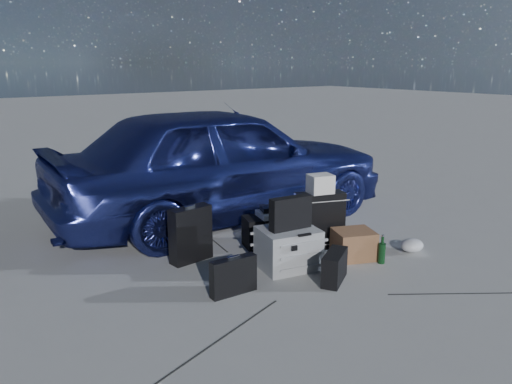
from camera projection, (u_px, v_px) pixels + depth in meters
ground at (313, 275)px, 5.00m from camera, size 60.00×60.00×0.00m
car at (222, 162)px, 6.63m from camera, size 4.69×2.13×1.56m
pelican_case at (288, 248)px, 5.13m from camera, size 0.67×0.59×0.42m
laptop_bag at (291, 213)px, 5.04m from camera, size 0.46×0.17×0.34m
briefcase at (233, 276)px, 4.54m from camera, size 0.46×0.12×0.35m
suitcase_left at (191, 234)px, 5.28m from camera, size 0.47×0.21×0.59m
suitcase_right at (319, 221)px, 5.62m from camera, size 0.59×0.38×0.66m
white_carton at (320, 184)px, 5.50m from camera, size 0.31×0.27×0.21m
duffel_bag at (274, 230)px, 5.79m from camera, size 0.76×0.51×0.35m
flat_box_white at (274, 214)px, 5.71m from camera, size 0.42×0.36×0.06m
flat_box_black at (273, 208)px, 5.70m from camera, size 0.32×0.27×0.06m
cardboard_box at (354, 244)px, 5.40m from camera, size 0.52×0.49×0.31m
plastic_bag at (412, 245)px, 5.59m from camera, size 0.28×0.25×0.15m
messenger_bag at (335, 267)px, 4.81m from camera, size 0.45×0.36×0.30m
green_bottle at (382, 250)px, 5.26m from camera, size 0.09×0.09×0.30m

